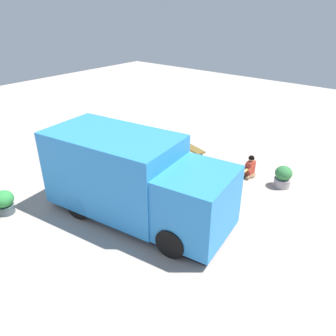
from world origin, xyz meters
TOP-DOWN VIEW (x-y plane):
  - ground_plane at (0.00, 0.00)m, footprint 40.00×40.00m
  - food_truck at (1.09, 0.37)m, footprint 3.18×5.84m
  - person_customer at (-3.44, 1.92)m, footprint 0.79×0.47m
  - planter_flowering_near at (3.55, -2.82)m, footprint 0.60×0.60m
  - planter_flowering_far at (-3.47, 3.18)m, footprint 0.59×0.59m
  - plaza_bench at (-3.42, -0.95)m, footprint 0.92×1.91m

SIDE VIEW (x-z plane):
  - ground_plane at x=0.00m, z-range 0.00..0.00m
  - person_customer at x=-3.44m, z-range -0.08..0.76m
  - plaza_bench at x=-3.42m, z-range 0.13..0.64m
  - planter_flowering_far at x=-3.47m, z-range 0.00..0.79m
  - planter_flowering_near at x=3.55m, z-range 0.02..0.79m
  - food_truck at x=1.09m, z-range -0.05..2.49m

